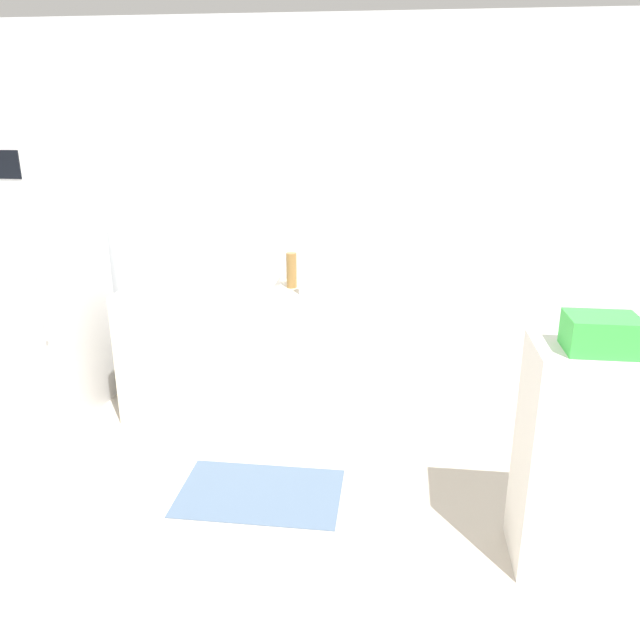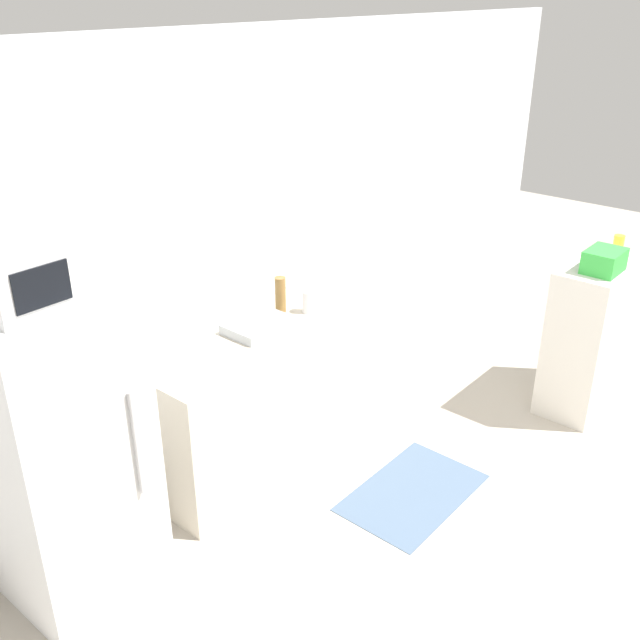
{
  "view_description": "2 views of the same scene",
  "coord_description": "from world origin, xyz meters",
  "views": [
    {
      "loc": [
        0.78,
        -1.62,
        2.03
      ],
      "look_at": [
        0.38,
        1.62,
        0.92
      ],
      "focal_mm": 35.0,
      "sensor_mm": 36.0,
      "label": 1
    },
    {
      "loc": [
        -2.92,
        -0.52,
        2.8
      ],
      "look_at": [
        -0.1,
        1.87,
        1.05
      ],
      "focal_mm": 40.0,
      "sensor_mm": 36.0,
      "label": 2
    }
  ],
  "objects": [
    {
      "name": "basket",
      "position": [
        1.63,
        0.9,
        1.16
      ],
      "size": [
        0.28,
        0.21,
        0.15
      ],
      "primitive_type": "cube",
      "color": "green",
      "rests_on": "shelf_cabinet"
    },
    {
      "name": "kitchen_rug",
      "position": [
        0.09,
        1.29,
        0.0
      ],
      "size": [
        0.9,
        0.57,
        0.01
      ],
      "primitive_type": "cube",
      "color": "slate",
      "rests_on": "ground_plane"
    },
    {
      "name": "bottle_short",
      "position": [
        0.21,
        2.23,
        0.96
      ],
      "size": [
        0.08,
        0.08,
        0.15
      ],
      "primitive_type": "cylinder",
      "color": "silver",
      "rests_on": "counter"
    },
    {
      "name": "bottle_tall",
      "position": [
        0.1,
        2.37,
        1.01
      ],
      "size": [
        0.07,
        0.07,
        0.24
      ],
      "primitive_type": "cylinder",
      "color": "olive",
      "rests_on": "counter"
    },
    {
      "name": "ground_plane",
      "position": [
        0.0,
        0.0,
        0.0
      ],
      "size": [
        14.0,
        14.0,
        0.0
      ],
      "primitive_type": "plane",
      "color": "#B2A899"
    },
    {
      "name": "refrigerator",
      "position": [
        -1.59,
        2.21,
        0.78
      ],
      "size": [
        0.67,
        0.69,
        1.56
      ],
      "color": "silver",
      "rests_on": "ground_plane"
    },
    {
      "name": "counter",
      "position": [
        -0.05,
        2.28,
        0.44
      ],
      "size": [
        1.96,
        0.64,
        0.89
      ],
      "primitive_type": "cube",
      "color": "beige",
      "rests_on": "ground_plane"
    },
    {
      "name": "sink_basin",
      "position": [
        -0.19,
        2.29,
        0.92
      ],
      "size": [
        0.39,
        0.27,
        0.06
      ],
      "primitive_type": "cube",
      "color": "#9EA3A8",
      "rests_on": "counter"
    },
    {
      "name": "wall_back",
      "position": [
        0.0,
        2.64,
        1.3
      ],
      "size": [
        8.0,
        0.06,
        2.6
      ],
      "primitive_type": "cube",
      "color": "silver",
      "rests_on": "ground_plane"
    },
    {
      "name": "jar",
      "position": [
        2.14,
        0.98,
        1.13
      ],
      "size": [
        0.07,
        0.07,
        0.1
      ],
      "primitive_type": "cylinder",
      "color": "yellow",
      "rests_on": "shelf_cabinet"
    },
    {
      "name": "shelf_cabinet",
      "position": [
        1.79,
        0.95,
        0.54
      ],
      "size": [
        0.81,
        0.39,
        1.08
      ],
      "primitive_type": "cube",
      "color": "silver",
      "rests_on": "ground_plane"
    },
    {
      "name": "microwave",
      "position": [
        -1.59,
        2.21,
        1.71
      ],
      "size": [
        0.45,
        0.38,
        0.29
      ],
      "color": "white",
      "rests_on": "refrigerator"
    }
  ]
}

